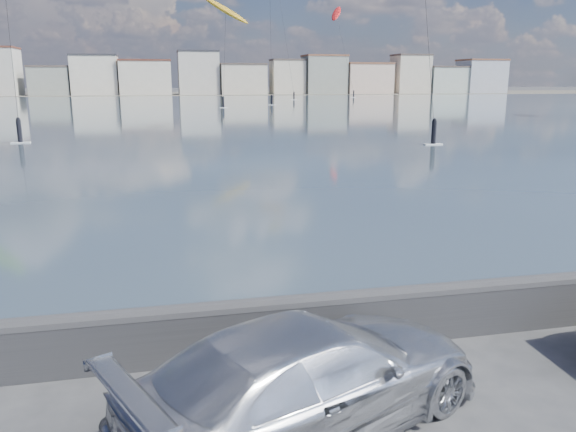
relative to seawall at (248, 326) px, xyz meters
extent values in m
cube|color=#31444F|center=(0.00, 88.80, -0.58)|extent=(500.00, 177.00, 0.00)
cube|color=#4C473D|center=(0.00, 197.30, -0.57)|extent=(500.00, 60.00, 0.00)
cube|color=#28282B|center=(0.00, 0.00, -0.13)|extent=(400.00, 0.35, 0.90)
cylinder|color=#28282B|center=(0.00, 0.00, 0.32)|extent=(400.00, 0.36, 0.36)
cube|color=gray|center=(-35.00, 183.30, 3.67)|extent=(12.00, 10.00, 8.50)
cube|color=#4C423D|center=(-35.00, 183.30, 8.22)|extent=(12.24, 10.20, 0.60)
cube|color=silver|center=(-21.50, 183.30, 5.42)|extent=(14.00, 11.00, 12.00)
cube|color=#2D2D33|center=(-21.50, 183.30, 11.72)|extent=(14.28, 11.22, 0.60)
cube|color=beige|center=(-6.00, 183.30, 4.67)|extent=(16.00, 13.00, 10.50)
cube|color=#562D23|center=(-6.00, 183.30, 10.22)|extent=(16.32, 13.26, 0.60)
cube|color=beige|center=(11.00, 183.30, 6.17)|extent=(13.00, 10.00, 13.50)
cube|color=#2D2D33|center=(11.00, 183.30, 13.22)|extent=(13.26, 10.20, 0.60)
cube|color=beige|center=(25.50, 183.30, 4.17)|extent=(15.00, 12.00, 9.50)
cube|color=#4C423D|center=(25.50, 183.30, 9.22)|extent=(15.30, 12.24, 0.60)
cube|color=beige|center=(41.00, 183.30, 4.92)|extent=(11.00, 9.00, 11.00)
cube|color=#4C423D|center=(41.00, 183.30, 10.72)|extent=(11.22, 9.18, 0.60)
cube|color=gray|center=(54.00, 183.30, 5.67)|extent=(14.00, 11.00, 12.50)
cube|color=brown|center=(54.00, 183.30, 12.22)|extent=(14.28, 11.22, 0.60)
cube|color=beige|center=(69.50, 183.30, 4.42)|extent=(16.00, 12.00, 10.00)
cube|color=brown|center=(69.50, 183.30, 9.72)|extent=(16.32, 12.24, 0.60)
cube|color=beige|center=(86.00, 183.30, 5.92)|extent=(12.00, 10.00, 13.00)
cube|color=#4C423D|center=(86.00, 183.30, 12.72)|extent=(12.24, 10.20, 0.60)
cube|color=#B7C6BC|center=(99.50, 183.30, 3.92)|extent=(14.00, 11.00, 9.00)
cube|color=#4C423D|center=(99.50, 183.30, 8.72)|extent=(14.28, 11.22, 0.60)
cube|color=#B2B7C6|center=(114.00, 183.30, 5.17)|extent=(15.00, 12.00, 11.50)
cube|color=brown|center=(114.00, 183.30, 11.22)|extent=(15.30, 12.24, 0.60)
imported|color=silver|center=(0.53, -2.27, 0.22)|extent=(5.97, 4.37, 1.61)
cube|color=white|center=(30.14, 126.55, -0.53)|extent=(1.40, 0.42, 0.08)
cylinder|color=black|center=(30.14, 126.55, 0.37)|extent=(0.36, 0.36, 1.70)
sphere|color=black|center=(30.14, 126.55, 1.27)|extent=(0.28, 0.28, 0.28)
cylinder|color=black|center=(28.83, 132.47, 17.45)|extent=(2.65, 11.87, 33.48)
ellipsoid|color=#BF8C19|center=(10.99, 99.21, 16.53)|extent=(9.29, 7.05, 5.87)
cube|color=white|center=(9.18, 90.69, -0.53)|extent=(1.40, 0.42, 0.08)
cylinder|color=black|center=(9.18, 90.69, 0.37)|extent=(0.36, 0.36, 1.70)
sphere|color=black|center=(9.18, 90.69, 1.27)|extent=(0.28, 0.28, 0.28)
cylinder|color=black|center=(10.08, 94.95, 8.62)|extent=(1.84, 8.55, 15.82)
cube|color=white|center=(-12.14, 37.96, -0.53)|extent=(1.40, 0.42, 0.08)
cylinder|color=black|center=(-12.14, 37.96, 0.37)|extent=(0.36, 0.36, 1.70)
sphere|color=black|center=(-12.14, 37.96, 1.27)|extent=(0.28, 0.28, 0.28)
ellipsoid|color=red|center=(48.33, 152.06, 22.47)|extent=(5.83, 8.85, 5.95)
cube|color=white|center=(50.62, 141.80, -0.53)|extent=(1.40, 0.42, 0.08)
cylinder|color=black|center=(50.62, 141.80, 0.37)|extent=(0.36, 0.36, 1.70)
sphere|color=black|center=(50.62, 141.80, 1.27)|extent=(0.28, 0.28, 0.28)
cylinder|color=black|center=(49.47, 146.93, 11.59)|extent=(2.32, 10.29, 21.76)
cube|color=white|center=(18.56, 29.99, -0.53)|extent=(1.40, 0.42, 0.08)
cylinder|color=black|center=(18.56, 29.99, 0.37)|extent=(0.36, 0.36, 1.70)
sphere|color=black|center=(18.56, 29.99, 1.27)|extent=(0.28, 0.28, 0.28)
cube|color=white|center=(19.62, 100.18, -0.53)|extent=(1.40, 0.42, 0.08)
cylinder|color=black|center=(19.62, 100.18, 0.37)|extent=(0.36, 0.36, 1.70)
sphere|color=black|center=(19.62, 100.18, 1.27)|extent=(0.28, 0.28, 0.28)
cylinder|color=black|center=(20.11, 103.40, 11.09)|extent=(1.01, 6.49, 20.75)
camera|label=1|loc=(-1.28, -9.03, 4.19)|focal=35.00mm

